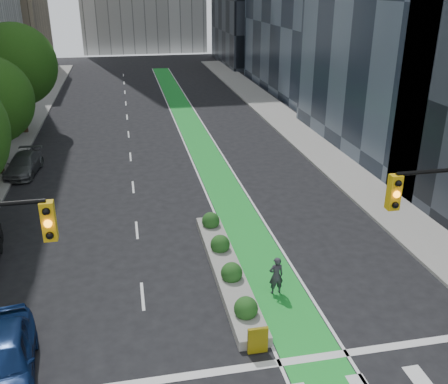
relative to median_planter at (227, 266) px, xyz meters
name	(u,v)px	position (x,y,z in m)	size (l,w,h in m)	color
sidewalk_right	(311,141)	(10.60, 17.96, -0.30)	(3.60, 90.00, 0.15)	gray
bike_lane_paint	(193,131)	(1.80, 22.96, -0.37)	(2.20, 70.00, 0.01)	green
tree_far	(15,65)	(-12.20, 24.96, 5.32)	(6.60, 6.60, 9.00)	black
median_planter	(227,266)	(0.00, 0.00, 0.00)	(1.20, 10.26, 1.10)	gray
cyclist	(276,276)	(1.66, -1.88, 0.46)	(0.61, 0.40, 1.67)	#312E37
parked_car_left_near	(2,360)	(-8.20, -4.93, 0.49)	(2.03, 5.03, 1.72)	#0D214F
parked_car_left_far	(24,164)	(-10.70, 14.86, 0.28)	(1.83, 4.49, 1.30)	#55585A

